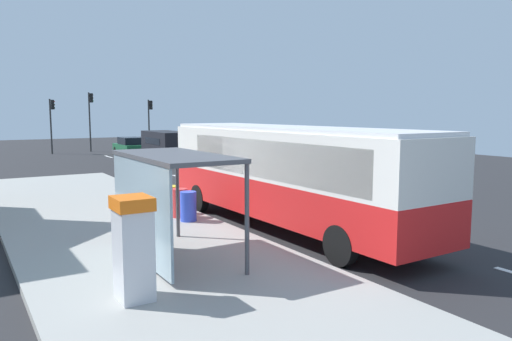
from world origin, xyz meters
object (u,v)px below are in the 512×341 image
Objects in this scene: recycling_bin_red at (180,203)px; traffic_light_near_side at (150,117)px; traffic_light_far_side at (52,117)px; bus at (287,171)px; recycling_bin_yellow at (172,200)px; bus_shelter at (162,180)px; ticket_machine at (133,247)px; recycling_bin_blue at (188,206)px; traffic_light_median at (90,113)px; white_van at (166,145)px; sedan_near at (130,146)px.

traffic_light_near_side is at bearing 72.18° from recycling_bin_red.
bus is at bearing -87.64° from traffic_light_far_side.
bus_shelter is at bearing -113.99° from recycling_bin_yellow.
ticket_machine is (-6.04, -3.66, -0.67)m from bus.
recycling_bin_blue is 32.46m from traffic_light_near_side.
traffic_light_median reaches higher than recycling_bin_red.
bus reaches higher than white_van.
white_van is 5.53× the size of recycling_bin_blue.
traffic_light_near_side is 36.47m from bus_shelter.
sedan_near is 6.49m from traffic_light_median.
traffic_light_median reaches higher than sedan_near.
bus_shelter reaches higher than white_van.
white_van is at bearing -68.43° from traffic_light_far_side.
ticket_machine is at bearing -148.76° from bus.
traffic_light_median is 36.72m from bus_shelter.
traffic_light_median is at bearing 97.25° from white_van.
recycling_bin_yellow is 5.63m from bus_shelter.
traffic_light_far_side reaches higher than recycling_bin_blue.
ticket_machine is at bearing -116.96° from recycling_bin_yellow.
traffic_light_far_side is at bearing 92.36° from bus.
recycling_bin_red is 5.02m from bus_shelter.
white_van is at bearing 69.23° from recycling_bin_yellow.
traffic_light_median is at bearing 81.59° from recycling_bin_yellow.
recycling_bin_blue is (-2.49, 1.92, -1.19)m from bus.
bus_shelter is at bearing -117.38° from recycling_bin_red.
traffic_light_median reaches higher than recycling_bin_blue.
bus_shelter is at bearing -95.37° from traffic_light_far_side.
traffic_light_far_side is (1.10, 30.98, 2.54)m from recycling_bin_red.
sedan_near is (0.10, 8.66, -0.55)m from white_van.
ticket_machine is at bearing -97.12° from traffic_light_far_side.
recycling_bin_red is at bearing -103.91° from sedan_near.
white_van is at bearing 69.99° from recycling_bin_red.
sedan_near is 4.65× the size of recycling_bin_blue.
sedan_near is 26.35m from recycling_bin_yellow.
recycling_bin_yellow is at bearing 90.00° from recycling_bin_red.
recycling_bin_blue is at bearing -109.30° from white_van.
traffic_light_far_side is at bearing 111.57° from white_van.
traffic_light_far_side is at bearing 88.01° from recycling_bin_blue.
traffic_light_far_side is (-8.60, 0.80, -0.01)m from traffic_light_near_side.
traffic_light_median reaches higher than white_van.
recycling_bin_yellow is at bearing 90.00° from recycling_bin_blue.
recycling_bin_yellow is at bearing 63.04° from ticket_machine.
ticket_machine is at bearing -122.47° from recycling_bin_blue.
recycling_bin_red is 31.80m from traffic_light_near_side.
ticket_machine is 7.85m from recycling_bin_yellow.
recycling_bin_yellow is 0.24× the size of bus_shelter.
recycling_bin_yellow is at bearing -92.08° from traffic_light_far_side.
traffic_light_far_side is at bearing 82.88° from ticket_machine.
recycling_bin_red is at bearing 62.62° from bus_shelter.
sedan_near is 4.65× the size of recycling_bin_red.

